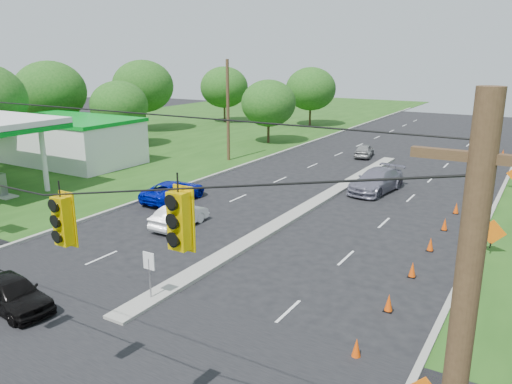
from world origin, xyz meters
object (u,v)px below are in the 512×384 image
Objects in this scene: blue_pickup at (174,191)px; gas_station at (55,137)px; white_sedan at (180,216)px; black_sedan at (12,293)px.

gas_station is at bearing -11.39° from blue_pickup.
white_sedan is at bearing -19.66° from gas_station.
black_sedan is 1.03× the size of white_sedan.
gas_station is at bearing -19.98° from white_sedan.
gas_station reaches higher than blue_pickup.
blue_pickup is (-4.27, 14.47, 0.00)m from black_sedan.
blue_pickup is at bearing -10.84° from gas_station.
black_sedan is 0.81× the size of blue_pickup.
black_sedan is 10.65m from white_sedan.
black_sedan is at bearing -41.61° from gas_station.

